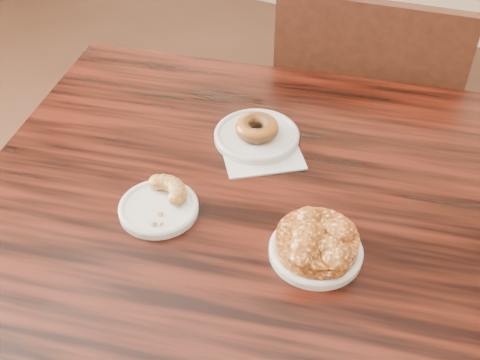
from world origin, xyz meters
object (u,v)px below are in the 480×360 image
at_px(glazed_donut, 257,128).
at_px(cruller_fragment, 158,200).
at_px(apple_fritter, 317,240).
at_px(chair_far, 365,113).
at_px(cafe_table, 238,336).

distance_m(glazed_donut, cruller_fragment, 0.27).
bearing_deg(glazed_donut, apple_fritter, -47.63).
relative_size(chair_far, apple_fritter, 4.98).
height_order(chair_far, apple_fritter, chair_far).
bearing_deg(cafe_table, glazed_donut, 93.35).
bearing_deg(glazed_donut, chair_far, 82.05).
bearing_deg(chair_far, cafe_table, 80.29).
height_order(cafe_table, cruller_fragment, cruller_fragment).
bearing_deg(apple_fritter, cafe_table, 170.68).
relative_size(glazed_donut, cruller_fragment, 0.82).
xyz_separation_m(glazed_donut, apple_fritter, (0.21, -0.23, 0.00)).
height_order(chair_far, cruller_fragment, chair_far).
relative_size(chair_far, glazed_donut, 10.45).
relative_size(cafe_table, cruller_fragment, 9.51).
xyz_separation_m(glazed_donut, cruller_fragment, (-0.07, -0.26, -0.00)).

